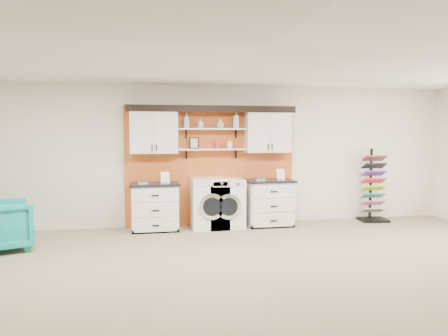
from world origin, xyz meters
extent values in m
plane|color=#897A5C|center=(0.00, 0.00, 0.00)|extent=(10.00, 10.00, 0.00)
plane|color=white|center=(0.00, 0.00, 2.80)|extent=(10.00, 10.00, 0.00)
plane|color=silver|center=(0.00, 4.00, 1.40)|extent=(10.00, 0.00, 10.00)
cube|color=#BA521F|center=(0.00, 3.96, 1.20)|extent=(3.40, 0.07, 2.40)
cube|color=silver|center=(-1.13, 3.80, 1.88)|extent=(0.90, 0.34, 0.84)
cube|color=silver|center=(-1.35, 3.62, 1.88)|extent=(0.42, 0.01, 0.78)
cube|color=silver|center=(-0.91, 3.62, 1.88)|extent=(0.42, 0.01, 0.78)
cube|color=silver|center=(1.13, 3.80, 1.88)|extent=(0.90, 0.34, 0.84)
cube|color=silver|center=(0.91, 3.62, 1.88)|extent=(0.42, 0.01, 0.78)
cube|color=silver|center=(1.35, 3.62, 1.88)|extent=(0.42, 0.01, 0.78)
cube|color=silver|center=(0.00, 3.80, 1.53)|extent=(1.32, 0.28, 0.03)
cube|color=silver|center=(0.00, 3.80, 1.93)|extent=(1.32, 0.28, 0.03)
cube|color=black|center=(0.00, 3.82, 2.33)|extent=(3.30, 0.40, 0.10)
cube|color=black|center=(0.00, 3.63, 2.27)|extent=(3.30, 0.04, 0.04)
cube|color=black|center=(-0.35, 3.85, 1.66)|extent=(0.18, 0.02, 0.22)
cube|color=beige|center=(-0.35, 3.84, 1.66)|extent=(0.14, 0.01, 0.18)
cylinder|color=red|center=(0.10, 3.80, 1.62)|extent=(0.11, 0.11, 0.16)
cylinder|color=silver|center=(0.35, 3.80, 1.61)|extent=(0.10, 0.10, 0.14)
cube|color=silver|center=(-1.13, 3.65, 0.43)|extent=(0.87, 0.60, 0.87)
cube|color=black|center=(-1.13, 3.38, 0.03)|extent=(0.87, 0.06, 0.07)
cube|color=black|center=(-1.13, 3.65, 0.89)|extent=(0.92, 0.66, 0.04)
cube|color=silver|center=(-1.13, 3.34, 0.71)|extent=(0.79, 0.02, 0.24)
cube|color=silver|center=(-1.13, 3.34, 0.43)|extent=(0.79, 0.02, 0.24)
cube|color=silver|center=(-1.13, 3.34, 0.15)|extent=(0.79, 0.02, 0.24)
cube|color=silver|center=(1.13, 3.65, 0.44)|extent=(0.88, 0.60, 0.88)
cube|color=black|center=(1.13, 3.38, 0.03)|extent=(0.88, 0.06, 0.07)
cube|color=black|center=(1.13, 3.65, 0.90)|extent=(0.94, 0.66, 0.04)
cube|color=silver|center=(1.13, 3.34, 0.73)|extent=(0.80, 0.02, 0.25)
cube|color=silver|center=(1.13, 3.34, 0.44)|extent=(0.80, 0.02, 0.25)
cube|color=silver|center=(1.13, 3.34, 0.16)|extent=(0.80, 0.02, 0.25)
cube|color=white|center=(-0.08, 3.65, 0.49)|extent=(0.70, 0.66, 0.98)
cube|color=silver|center=(-0.08, 3.31, 0.91)|extent=(0.60, 0.02, 0.10)
cylinder|color=silver|center=(-0.08, 3.31, 0.48)|extent=(0.50, 0.05, 0.50)
cylinder|color=black|center=(-0.08, 3.29, 0.48)|extent=(0.35, 0.03, 0.35)
cube|color=white|center=(0.23, 3.65, 0.48)|extent=(0.69, 0.66, 0.96)
cube|color=silver|center=(0.23, 3.31, 0.89)|extent=(0.59, 0.02, 0.10)
cylinder|color=silver|center=(0.23, 3.31, 0.47)|extent=(0.49, 0.05, 0.49)
cylinder|color=black|center=(0.23, 3.29, 0.47)|extent=(0.34, 0.03, 0.34)
cube|color=black|center=(3.41, 3.65, 0.03)|extent=(0.59, 0.51, 0.06)
cube|color=black|center=(3.42, 3.81, 0.78)|extent=(0.05, 0.05, 1.47)
cube|color=#BABABA|center=(3.41, 3.67, 0.23)|extent=(0.48, 0.30, 0.13)
cube|color=#C95992|center=(3.41, 3.67, 0.39)|extent=(0.48, 0.30, 0.13)
cube|color=teal|center=(3.41, 3.67, 0.54)|extent=(0.48, 0.30, 0.13)
cube|color=yellow|center=(3.41, 3.67, 0.70)|extent=(0.48, 0.30, 0.13)
cube|color=#E31A48|center=(3.41, 3.67, 0.86)|extent=(0.48, 0.30, 0.13)
cube|color=#563ACB|center=(3.41, 3.67, 1.01)|extent=(0.48, 0.30, 0.13)
cube|color=black|center=(3.41, 3.67, 1.17)|extent=(0.48, 0.30, 0.13)
cube|color=brown|center=(3.41, 3.67, 1.33)|extent=(0.48, 0.30, 0.13)
imported|color=#108A8C|center=(-3.55, 2.66, 0.39)|extent=(1.11, 1.10, 0.79)
imported|color=silver|center=(-0.50, 3.80, 2.09)|extent=(0.13, 0.13, 0.29)
imported|color=silver|center=(-0.23, 3.80, 2.04)|extent=(0.11, 0.11, 0.18)
imported|color=silver|center=(0.16, 3.80, 2.04)|extent=(0.20, 0.20, 0.18)
imported|color=silver|center=(0.48, 3.80, 2.11)|extent=(0.18, 0.18, 0.33)
camera|label=1|loc=(-1.37, -4.67, 1.87)|focal=35.00mm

